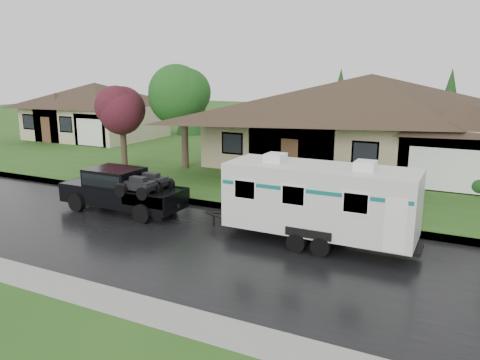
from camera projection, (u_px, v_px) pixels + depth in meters
name	position (u px, v px, depth m)	size (l,w,h in m)	color
ground	(235.00, 228.00, 17.94)	(140.00, 140.00, 0.00)	#275319
road	(208.00, 245.00, 16.20)	(140.00, 8.00, 0.01)	black
curb	(259.00, 211.00, 19.88)	(140.00, 0.50, 0.15)	gray
lawn	(339.00, 161.00, 30.97)	(140.00, 26.00, 0.15)	#275319
house_main	(374.00, 110.00, 28.15)	(19.44, 10.80, 6.90)	tan
house_far	(97.00, 106.00, 40.62)	(10.80, 8.64, 5.80)	tan
tree_left_green	(184.00, 98.00, 27.58)	(3.65, 3.65, 6.04)	#382B1E
tree_red	(122.00, 112.00, 27.79)	(2.96, 2.96, 4.90)	#382B1E
shrub_row	(348.00, 172.00, 25.00)	(13.60, 1.00, 1.00)	#143814
pickup_truck	(120.00, 189.00, 20.01)	(5.54, 2.11, 1.85)	black
travel_trailer	(320.00, 199.00, 16.00)	(6.84, 2.40, 3.07)	silver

